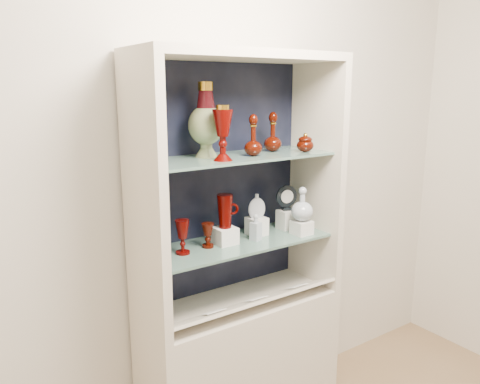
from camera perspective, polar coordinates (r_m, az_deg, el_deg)
wall_back at (r=2.36m, az=-3.00°, el=3.34°), size 3.50×0.02×2.80m
cabinet_base at (r=2.57m, az=-0.00°, el=-20.57°), size 1.00×0.40×0.75m
cabinet_back_panel at (r=2.35m, az=-2.60°, el=1.44°), size 0.98×0.02×1.15m
cabinet_side_left at (r=1.97m, az=-11.62°, el=-1.02°), size 0.04×0.40×1.15m
cabinet_side_right at (r=2.49m, az=9.18°, el=1.93°), size 0.04×0.40×1.15m
cabinet_top_cap at (r=2.15m, az=-0.00°, el=16.34°), size 1.00×0.40×0.04m
shelf_lower at (r=2.29m, az=-0.28°, el=-6.18°), size 0.92×0.34×0.01m
shelf_upper at (r=2.19m, az=-0.30°, el=4.29°), size 0.92×0.34×0.01m
label_ledge at (r=2.29m, az=1.59°, el=-13.32°), size 0.92×0.17×0.09m
label_card_0 at (r=2.44m, az=6.92°, el=-11.33°), size 0.10×0.06×0.03m
label_card_1 at (r=2.29m, az=1.94°, el=-12.88°), size 0.10×0.06×0.03m
label_card_2 at (r=2.17m, az=-3.24°, el=-14.37°), size 0.10×0.06×0.03m
pedestal_lamp_left at (r=2.01m, az=-10.10°, el=6.98°), size 0.11×0.11×0.24m
pedestal_lamp_right at (r=2.03m, az=-2.13°, el=7.20°), size 0.12×0.12×0.24m
enamel_urn at (r=2.14m, az=-4.17°, el=8.76°), size 0.19×0.19×0.34m
ruby_decanter_a at (r=2.17m, az=1.62°, el=7.24°), size 0.10×0.10×0.22m
ruby_decanter_b at (r=2.33m, az=4.03°, el=7.47°), size 0.09×0.09×0.21m
lidded_bowl at (r=2.33m, az=7.96°, el=6.02°), size 0.09×0.09×0.09m
cobalt_goblet at (r=2.03m, az=-10.22°, el=-6.15°), size 0.09×0.09×0.17m
ruby_goblet_tall at (r=2.11m, az=-7.03°, el=-5.47°), size 0.09×0.09×0.16m
ruby_goblet_small at (r=2.19m, az=-3.95°, el=-5.30°), size 0.06×0.06×0.12m
riser_ruby_pitcher at (r=2.24m, az=-1.82°, el=-5.33°), size 0.10×0.10×0.08m
ruby_pitcher at (r=2.21m, az=-1.85°, el=-2.35°), size 0.14×0.11×0.16m
clear_square_bottle at (r=2.28m, az=1.93°, el=-4.30°), size 0.06×0.06×0.13m
riser_flat_flask at (r=2.37m, az=2.04°, el=-4.18°), size 0.09×0.09×0.09m
flat_flask at (r=2.34m, az=2.06°, el=-1.66°), size 0.10×0.06×0.13m
riser_clear_round_decanter at (r=2.40m, az=7.52°, el=-4.30°), size 0.09×0.09×0.07m
clear_round_decanter at (r=2.37m, az=7.60°, el=-1.57°), size 0.13×0.13×0.17m
riser_cameo_medallion at (r=2.48m, az=5.64°, el=-3.34°), size 0.08×0.08×0.10m
cameo_medallion at (r=2.45m, az=5.70°, el=-0.67°), size 0.12×0.07×0.14m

